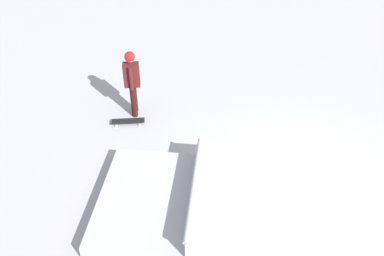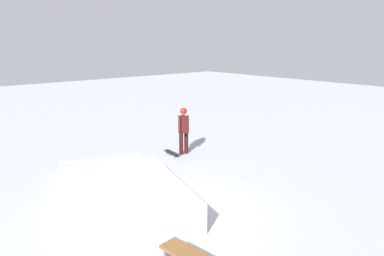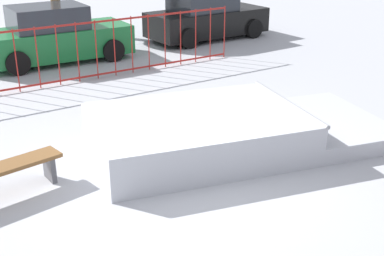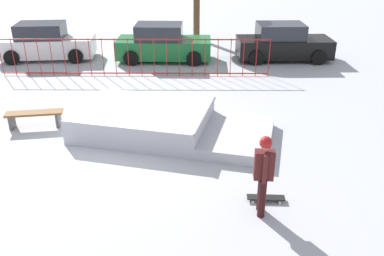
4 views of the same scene
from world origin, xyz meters
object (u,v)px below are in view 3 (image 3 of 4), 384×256
parked_car_green (55,36)px  parked_car_black (206,17)px  park_bench (9,172)px  skate_ramp (222,131)px

parked_car_green → parked_car_black: bearing=3.1°
park_bench → parked_car_black: (8.94, 6.76, 0.37)m
parked_car_green → skate_ramp: bearing=-85.3°
skate_ramp → parked_car_black: 9.08m
park_bench → parked_car_black: 11.22m
park_bench → parked_car_black: size_ratio=0.39×
park_bench → parked_car_green: bearing=62.3°
parked_car_green → parked_car_black: size_ratio=1.02×
parked_car_green → park_bench: bearing=-113.0°
parked_car_green → parked_car_black: (5.32, -0.15, 0.00)m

